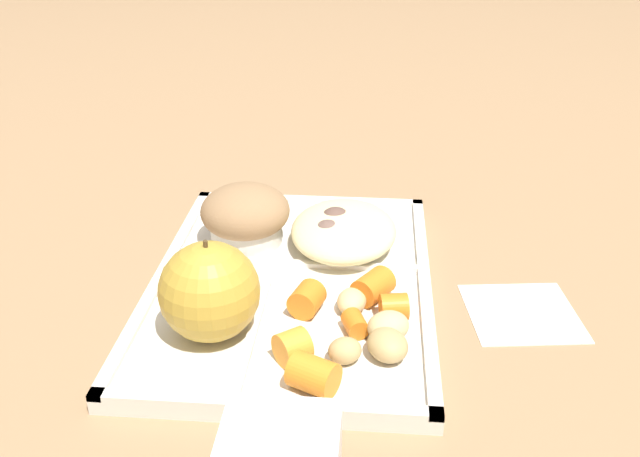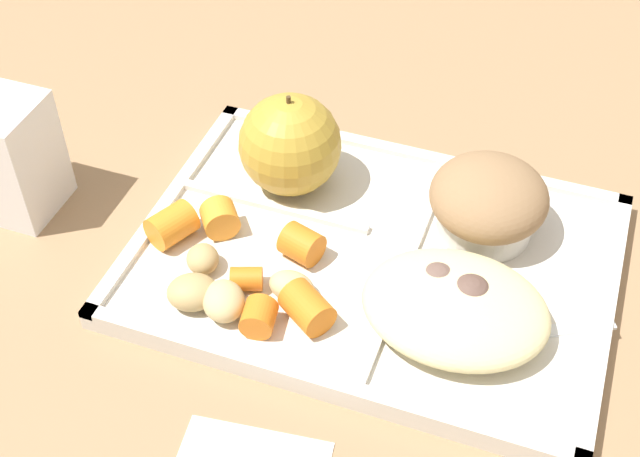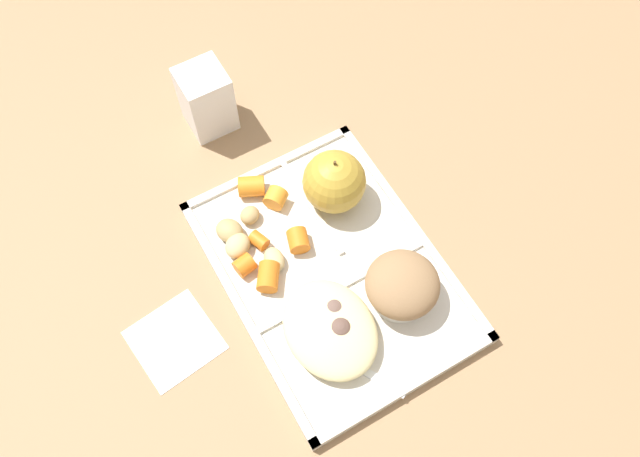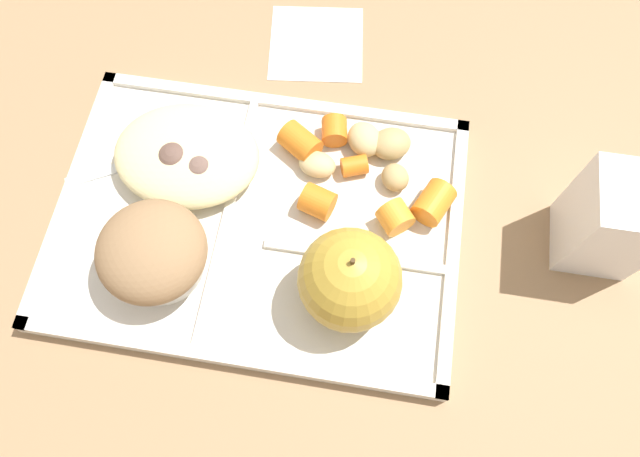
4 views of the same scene
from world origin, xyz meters
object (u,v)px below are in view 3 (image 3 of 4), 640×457
milk_carton (206,99)px  bran_muffin (402,286)px  lunch_tray (331,271)px  green_apple (334,182)px  plastic_fork (344,359)px

milk_carton → bran_muffin: bearing=13.4°
lunch_tray → milk_carton: 0.30m
green_apple → bran_muffin: size_ratio=0.97×
lunch_tray → bran_muffin: size_ratio=3.97×
lunch_tray → plastic_fork: lunch_tray is taller
plastic_fork → bran_muffin: bearing=109.2°
bran_muffin → plastic_fork: size_ratio=0.66×
bran_muffin → milk_carton: milk_carton is taller
lunch_tray → plastic_fork: size_ratio=2.63×
plastic_fork → milk_carton: size_ratio=1.35×
green_apple → bran_muffin: green_apple is taller
lunch_tray → bran_muffin: bran_muffin is taller
lunch_tray → bran_muffin: (0.07, 0.06, 0.04)m
bran_muffin → milk_carton: bearing=-166.9°
green_apple → milk_carton: (-0.20, -0.09, -0.00)m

